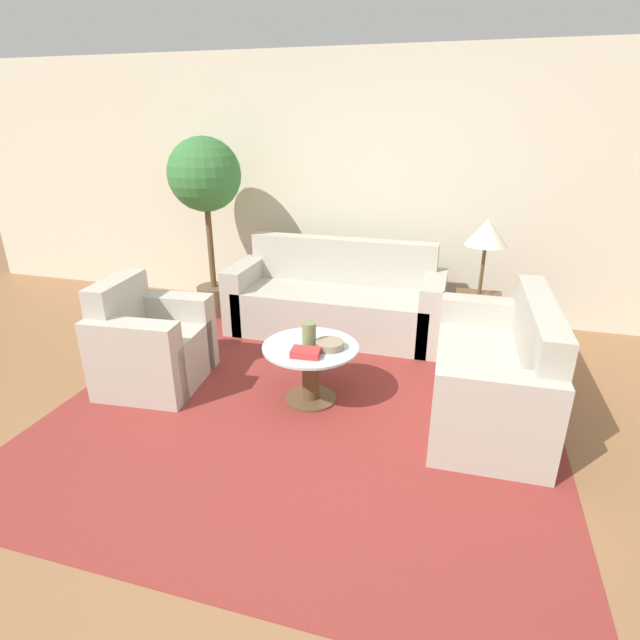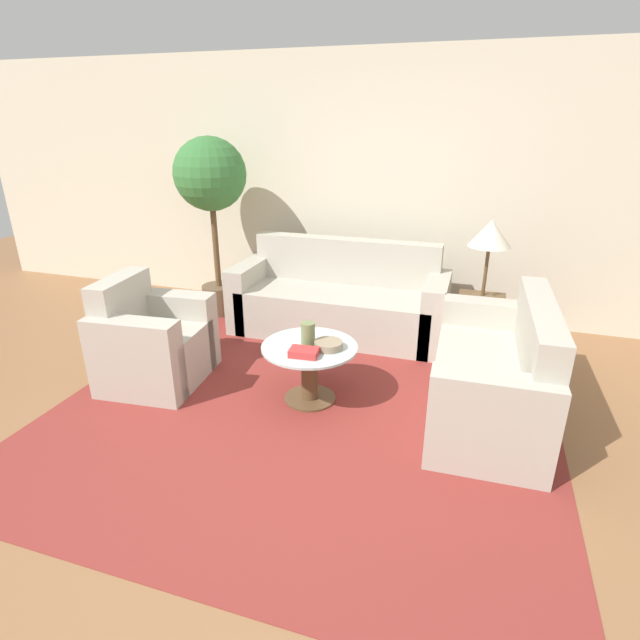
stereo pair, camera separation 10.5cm
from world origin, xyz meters
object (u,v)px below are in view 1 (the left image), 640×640
vase (309,334)px  potted_plant (206,188)px  bowl (330,345)px  book_stack (306,353)px  sofa_main (337,302)px  loveseat (498,377)px  coffee_table (311,365)px  table_lamp (487,235)px  armchair (149,347)px

vase → potted_plant: bearing=136.6°
vase → bowl: vase is taller
vase → book_stack: size_ratio=0.86×
bowl → book_stack: (-0.13, -0.17, -0.00)m
sofa_main → vase: size_ratio=11.46×
loveseat → sofa_main: bearing=-129.7°
coffee_table → vase: bearing=178.1°
sofa_main → table_lamp: size_ratio=3.05×
bowl → coffee_table: bearing=179.9°
sofa_main → vase: (0.13, -1.34, 0.24)m
coffee_table → table_lamp: (1.17, 1.20, 0.79)m
table_lamp → armchair: bearing=-152.7°
sofa_main → armchair: 1.83m
armchair → vase: (1.30, 0.08, 0.24)m
table_lamp → bowl: (-1.02, -1.20, -0.60)m
armchair → vase: 1.32m
table_lamp → bowl: table_lamp is taller
armchair → coffee_table: bearing=-91.5°
coffee_table → table_lamp: 1.85m
loveseat → potted_plant: (-2.84, 1.24, 1.03)m
sofa_main → book_stack: (0.16, -1.51, 0.18)m
sofa_main → coffee_table: sofa_main is taller
bowl → loveseat: bearing=9.0°
loveseat → table_lamp: 1.29m
armchair → bowl: armchair is taller
potted_plant → vase: size_ratio=10.17×
table_lamp → sofa_main: bearing=173.7°
sofa_main → book_stack: size_ratio=9.88×
sofa_main → coffee_table: size_ratio=2.92×
armchair → book_stack: bearing=-98.8°
armchair → table_lamp: 2.89m
sofa_main → armchair: size_ratio=2.36×
coffee_table → bowl: bowl is taller
table_lamp → book_stack: size_ratio=3.24×
potted_plant → vase: 2.22m
table_lamp → vase: size_ratio=3.76×
sofa_main → loveseat: sofa_main is taller
bowl → book_stack: size_ratio=0.98×
armchair → bowl: 1.46m
bowl → armchair: bearing=-176.9°
armchair → loveseat: loveseat is taller
sofa_main → potted_plant: 1.72m
table_lamp → bowl: bearing=-130.5°
sofa_main → armchair: sofa_main is taller
sofa_main → bowl: size_ratio=10.07×
loveseat → vase: size_ratio=8.39×
potted_plant → loveseat: bearing=-23.7°
potted_plant → sofa_main: bearing=-3.6°
sofa_main → potted_plant: (-1.37, 0.09, 1.03)m
armchair → bowl: size_ratio=4.27×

